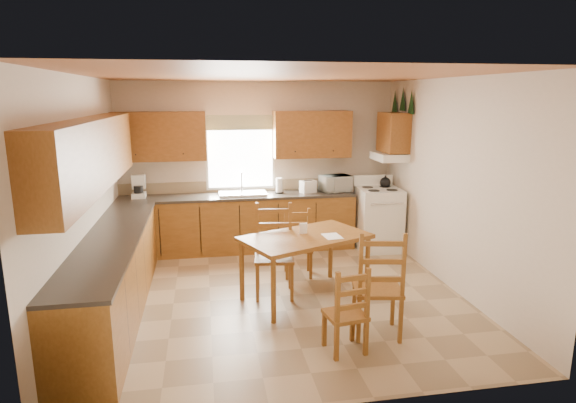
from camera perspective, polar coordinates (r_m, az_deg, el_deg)
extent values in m
plane|color=#9F8661|center=(6.18, -0.90, -11.11)|extent=(4.50, 4.50, 0.00)
plane|color=#9E5C33|center=(5.67, -1.00, 14.75)|extent=(4.50, 4.50, 0.00)
plane|color=beige|center=(5.87, -23.19, 0.41)|extent=(4.50, 4.50, 0.00)
plane|color=beige|center=(6.52, 19.00, 1.85)|extent=(4.50, 4.50, 0.00)
plane|color=beige|center=(7.98, -3.50, 4.34)|extent=(4.50, 4.50, 0.00)
plane|color=beige|center=(3.64, 4.64, -5.55)|extent=(4.50, 4.50, 0.00)
cube|color=brown|center=(7.83, -5.89, -2.65)|extent=(3.75, 0.60, 0.88)
cube|color=brown|center=(5.91, -19.90, -8.43)|extent=(0.60, 3.60, 0.88)
cube|color=#352F28|center=(7.73, -5.96, 0.64)|extent=(3.75, 0.63, 0.04)
cube|color=#352F28|center=(5.77, -20.23, -4.15)|extent=(0.63, 3.60, 0.04)
cube|color=#847152|center=(7.99, -6.13, 1.83)|extent=(3.75, 0.01, 0.18)
cube|color=brown|center=(7.74, -14.96, 7.46)|extent=(1.41, 0.33, 0.75)
cube|color=brown|center=(7.90, 2.88, 7.96)|extent=(1.25, 0.33, 0.75)
cube|color=brown|center=(5.61, -22.32, 5.21)|extent=(0.33, 3.60, 0.75)
cube|color=brown|center=(7.85, 12.38, 7.99)|extent=(0.33, 0.62, 0.62)
cube|color=white|center=(7.87, 11.91, 5.24)|extent=(0.44, 0.62, 0.12)
cube|color=white|center=(7.90, -5.66, 5.68)|extent=(1.13, 0.02, 1.18)
cube|color=white|center=(7.89, -5.66, 5.68)|extent=(1.05, 0.01, 1.10)
cube|color=#445C32|center=(7.82, -5.73, 9.30)|extent=(1.19, 0.01, 0.24)
cube|color=silver|center=(7.73, -5.41, 0.95)|extent=(0.75, 0.45, 0.04)
cone|color=black|center=(7.59, 14.40, 11.37)|extent=(0.22, 0.22, 0.36)
cone|color=black|center=(7.88, 13.45, 11.74)|extent=(0.22, 0.22, 0.36)
cone|color=black|center=(8.18, 12.54, 11.52)|extent=(0.22, 0.22, 0.36)
cube|color=white|center=(7.98, 10.66, -2.12)|extent=(0.70, 0.72, 0.99)
cube|color=white|center=(7.78, -17.31, 1.79)|extent=(0.26, 0.30, 0.38)
cylinder|color=white|center=(7.80, -1.06, 1.90)|extent=(0.11, 0.11, 0.25)
cube|color=white|center=(7.86, 2.39, 1.79)|extent=(0.28, 0.23, 0.20)
imported|color=white|center=(7.97, 5.64, 2.14)|extent=(0.50, 0.41, 0.27)
cube|color=brown|center=(6.00, 2.06, -7.75)|extent=(1.72, 1.38, 0.80)
cube|color=brown|center=(4.83, 6.82, -12.51)|extent=(0.42, 0.41, 0.88)
cube|color=brown|center=(5.15, 10.57, -9.40)|extent=(0.56, 0.54, 1.15)
cube|color=brown|center=(6.70, 1.21, -5.03)|extent=(0.43, 0.41, 0.92)
cube|color=brown|center=(6.01, -1.65, -6.00)|extent=(0.53, 0.51, 1.14)
cube|color=white|center=(5.86, 5.25, -4.12)|extent=(0.23, 0.29, 0.00)
cube|color=white|center=(5.94, 1.81, -3.21)|extent=(0.10, 0.04, 0.13)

